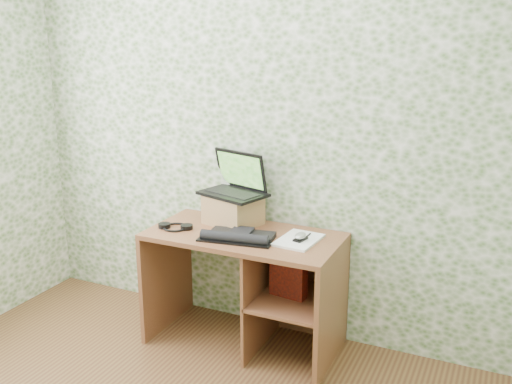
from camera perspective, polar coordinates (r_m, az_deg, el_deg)
The scene contains 10 objects.
wall_back at distance 3.67m, azimuth 0.84°, elevation 5.41°, with size 3.50×3.50×0.00m, color white.
desk at distance 3.63m, azimuth 0.11°, elevation -8.23°, with size 1.20×0.60×0.75m.
riser at distance 3.69m, azimuth -2.30°, elevation -1.78°, with size 0.32×0.27×0.19m, color #A5714A.
laptop at distance 3.68m, azimuth -2.02°, elevation 0.78°, with size 0.47×0.39×0.27m.
keyboard at distance 3.44m, azimuth -1.76°, elevation -4.43°, with size 0.46×0.29×0.06m.
headphones at distance 3.67m, azimuth -8.05°, elevation -3.46°, with size 0.22×0.20×0.03m.
notepad at distance 3.42m, azimuth 4.28°, elevation -4.81°, with size 0.22×0.31×0.01m, color white.
mouse at distance 3.40m, azimuth 4.46°, elevation -4.55°, with size 0.06×0.10×0.03m, color #B9B9BC.
pen at distance 3.44m, azimuth 5.03°, elevation -4.51°, with size 0.01×0.01×0.15m, color black.
red_box at distance 3.51m, azimuth 3.26°, elevation -8.34°, with size 0.23×0.07×0.27m, color #9A1D0E.
Camera 1 is at (1.46, -1.55, 1.95)m, focal length 40.00 mm.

